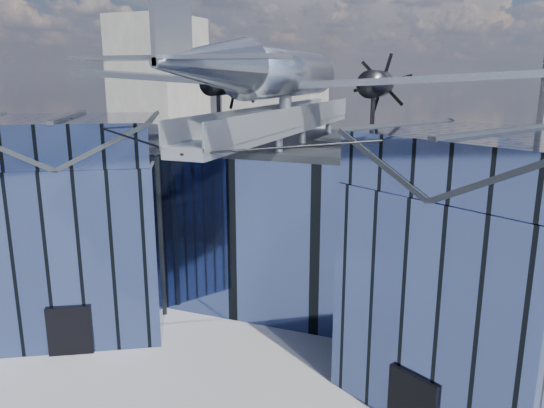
% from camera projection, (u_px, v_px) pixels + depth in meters
% --- Properties ---
extents(ground_plane, '(120.00, 120.00, 0.00)m').
position_uv_depth(ground_plane, '(258.00, 343.00, 28.24)').
color(ground_plane, gray).
extents(museum, '(32.88, 24.50, 17.60)m').
position_uv_depth(museum, '(295.00, 217.00, 32.19)').
color(museum, '#405083').
rests_on(museum, ground).
extents(bg_towers, '(77.00, 24.50, 26.00)m').
position_uv_depth(bg_towers, '(414.00, 105.00, 71.02)').
color(bg_towers, slate).
rests_on(bg_towers, ground).
extents(tree_plaza_w, '(4.53, 4.53, 5.90)m').
position_uv_depth(tree_plaza_w, '(15.00, 226.00, 35.83)').
color(tree_plaza_w, '#342114').
rests_on(tree_plaza_w, ground).
extents(tree_side_w, '(4.13, 4.13, 5.17)m').
position_uv_depth(tree_side_w, '(36.00, 203.00, 44.31)').
color(tree_side_w, '#342114').
rests_on(tree_side_w, ground).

